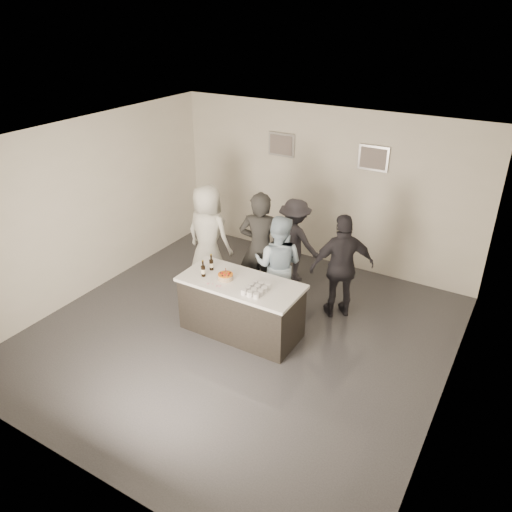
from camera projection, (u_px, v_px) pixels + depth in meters
name	position (u px, v px, depth m)	size (l,w,h in m)	color
floor	(240.00, 334.00, 7.74)	(6.00, 6.00, 0.00)	#3D3D42
ceiling	(236.00, 143.00, 6.38)	(6.00, 6.00, 0.00)	white
wall_back	(324.00, 187.00, 9.36)	(6.00, 0.04, 3.00)	silver
wall_front	(70.00, 366.00, 4.76)	(6.00, 0.04, 3.00)	silver
wall_left	(88.00, 208.00, 8.42)	(0.04, 6.00, 3.00)	silver
wall_right	(459.00, 307.00, 5.70)	(0.04, 6.00, 3.00)	silver
picture_left	(282.00, 145.00, 9.43)	(0.54, 0.04, 0.44)	#B2B2B7
picture_right	(373.00, 158.00, 8.61)	(0.54, 0.04, 0.44)	#B2B2B7
bar_counter	(241.00, 307.00, 7.61)	(1.86, 0.86, 0.90)	white
cake	(225.00, 277.00, 7.46)	(0.23, 0.23, 0.08)	orange
beer_bottle_a	(211.00, 262.00, 7.68)	(0.07, 0.07, 0.26)	black
beer_bottle_b	(203.00, 268.00, 7.50)	(0.07, 0.07, 0.26)	black
tumbler_cluster	(256.00, 289.00, 7.14)	(0.30, 0.40, 0.08)	#C06B12
candles	(213.00, 285.00, 7.32)	(0.24, 0.08, 0.01)	pink
person_main_black	(260.00, 248.00, 8.23)	(0.71, 0.47, 1.96)	black
person_main_blue	(278.00, 265.00, 8.01)	(0.82, 0.64, 1.68)	#ABC7DF
person_guest_left	(208.00, 235.00, 8.86)	(0.89, 0.58, 1.83)	white
person_guest_right	(342.00, 267.00, 7.87)	(1.03, 0.43, 1.76)	#25242A
person_guest_back	(294.00, 241.00, 8.94)	(1.01, 0.58, 1.57)	#33313A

